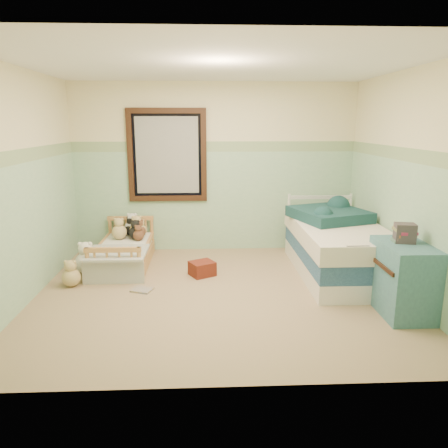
{
  "coord_description": "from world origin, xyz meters",
  "views": [
    {
      "loc": [
        -0.15,
        -4.6,
        1.92
      ],
      "look_at": [
        0.07,
        0.35,
        0.74
      ],
      "focal_mm": 34.16,
      "sensor_mm": 36.0,
      "label": 1
    }
  ],
  "objects_px": {
    "plush_floor_cream": "(86,263)",
    "red_pillow": "(202,269)",
    "dresser": "(403,279)",
    "floor_book": "(142,290)",
    "twin_bed_frame": "(337,266)",
    "plush_floor_tan": "(71,277)",
    "toddler_bed_frame": "(124,259)"
  },
  "relations": [
    {
      "from": "plush_floor_cream",
      "to": "red_pillow",
      "type": "relative_size",
      "value": 0.98
    },
    {
      "from": "plush_floor_cream",
      "to": "red_pillow",
      "type": "distance_m",
      "value": 1.52
    },
    {
      "from": "dresser",
      "to": "red_pillow",
      "type": "xyz_separation_m",
      "value": [
        -2.05,
        1.2,
        -0.28
      ]
    },
    {
      "from": "plush_floor_cream",
      "to": "floor_book",
      "type": "distance_m",
      "value": 1.04
    },
    {
      "from": "plush_floor_cream",
      "to": "twin_bed_frame",
      "type": "bearing_deg",
      "value": -3.17
    },
    {
      "from": "plush_floor_cream",
      "to": "floor_book",
      "type": "height_order",
      "value": "plush_floor_cream"
    },
    {
      "from": "plush_floor_cream",
      "to": "dresser",
      "type": "height_order",
      "value": "dresser"
    },
    {
      "from": "red_pillow",
      "to": "dresser",
      "type": "bearing_deg",
      "value": -30.31
    },
    {
      "from": "twin_bed_frame",
      "to": "dresser",
      "type": "xyz_separation_m",
      "value": [
        0.31,
        -1.17,
        0.26
      ]
    },
    {
      "from": "twin_bed_frame",
      "to": "red_pillow",
      "type": "height_order",
      "value": "twin_bed_frame"
    },
    {
      "from": "plush_floor_tan",
      "to": "floor_book",
      "type": "distance_m",
      "value": 0.89
    },
    {
      "from": "plush_floor_cream",
      "to": "floor_book",
      "type": "bearing_deg",
      "value": -38.7
    },
    {
      "from": "toddler_bed_frame",
      "to": "dresser",
      "type": "relative_size",
      "value": 1.86
    },
    {
      "from": "floor_book",
      "to": "plush_floor_cream",
      "type": "bearing_deg",
      "value": 161.61
    },
    {
      "from": "toddler_bed_frame",
      "to": "plush_floor_cream",
      "type": "xyz_separation_m",
      "value": [
        -0.43,
        -0.29,
        0.05
      ]
    },
    {
      "from": "plush_floor_cream",
      "to": "plush_floor_tan",
      "type": "xyz_separation_m",
      "value": [
        -0.06,
        -0.46,
        -0.03
      ]
    },
    {
      "from": "toddler_bed_frame",
      "to": "plush_floor_tan",
      "type": "bearing_deg",
      "value": -122.93
    },
    {
      "from": "twin_bed_frame",
      "to": "floor_book",
      "type": "xyz_separation_m",
      "value": [
        -2.45,
        -0.46,
        -0.1
      ]
    },
    {
      "from": "twin_bed_frame",
      "to": "red_pillow",
      "type": "bearing_deg",
      "value": 179.09
    },
    {
      "from": "plush_floor_tan",
      "to": "floor_book",
      "type": "relative_size",
      "value": 0.95
    },
    {
      "from": "toddler_bed_frame",
      "to": "floor_book",
      "type": "relative_size",
      "value": 5.9
    },
    {
      "from": "dresser",
      "to": "toddler_bed_frame",
      "type": "bearing_deg",
      "value": 152.25
    },
    {
      "from": "twin_bed_frame",
      "to": "plush_floor_cream",
      "type": "bearing_deg",
      "value": 176.83
    },
    {
      "from": "toddler_bed_frame",
      "to": "plush_floor_tan",
      "type": "height_order",
      "value": "plush_floor_tan"
    },
    {
      "from": "dresser",
      "to": "floor_book",
      "type": "distance_m",
      "value": 2.87
    },
    {
      "from": "dresser",
      "to": "plush_floor_cream",
      "type": "bearing_deg",
      "value": 159.2
    },
    {
      "from": "red_pillow",
      "to": "plush_floor_cream",
      "type": "bearing_deg",
      "value": 174.23
    },
    {
      "from": "dresser",
      "to": "floor_book",
      "type": "xyz_separation_m",
      "value": [
        -2.76,
        0.71,
        -0.36
      ]
    },
    {
      "from": "twin_bed_frame",
      "to": "red_pillow",
      "type": "relative_size",
      "value": 6.74
    },
    {
      "from": "plush_floor_cream",
      "to": "twin_bed_frame",
      "type": "distance_m",
      "value": 3.26
    },
    {
      "from": "plush_floor_tan",
      "to": "red_pillow",
      "type": "relative_size",
      "value": 0.76
    },
    {
      "from": "plush_floor_cream",
      "to": "dresser",
      "type": "relative_size",
      "value": 0.39
    }
  ]
}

